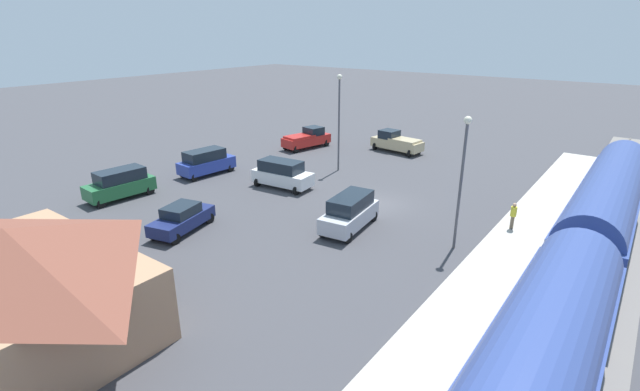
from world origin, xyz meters
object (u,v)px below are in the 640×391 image
Objects in this scene: station_building at (17,282)px; pedestrian_on_platform at (513,214)px; sedan_navy at (182,218)px; suv_green at (120,184)px; light_pole_lot_center at (339,112)px; suv_silver at (350,212)px; suv_blue at (206,162)px; pickup_red at (307,138)px; pickup_tan at (396,142)px; suv_white at (282,174)px; light_pole_near_platform at (462,168)px.

station_building reaches higher than pedestrian_on_platform.
station_building reaches higher than sedan_navy.
suv_green is 18.60m from light_pole_lot_center.
pedestrian_on_platform is 10.09m from suv_silver.
sedan_navy is 0.95× the size of suv_blue.
pickup_red is (6.92, -21.56, 0.15)m from sedan_navy.
pickup_red is at bearing 26.59° from pickup_tan.
station_building is at bearing 107.95° from pickup_red.
pedestrian_on_platform is at bearing 158.12° from pickup_red.
suv_white reaches higher than pickup_red.
pickup_tan is at bearing -53.53° from light_pole_near_platform.
suv_white is 0.65× the size of light_pole_near_platform.
suv_green is at bearing 18.34° from suv_silver.
sedan_navy is 25.82m from pickup_tan.
suv_green is at bearing 67.72° from pickup_tan.
pickup_red is 12.80m from suv_blue.
pedestrian_on_platform is 0.36× the size of sedan_navy.
pickup_red is 1.12× the size of suv_white.
pedestrian_on_platform is 0.22× the size of light_pole_near_platform.
light_pole_lot_center reaches higher than sedan_navy.
suv_silver is at bearing 32.53° from pedestrian_on_platform.
pickup_tan is (-1.49, -25.77, 0.15)m from sedan_navy.
pickup_tan is (-2.01, -15.62, -0.12)m from suv_white.
pickup_red is at bearing -33.27° from light_pole_lot_center.
pickup_red is at bearing -72.21° from sedan_navy.
sedan_navy is 0.95× the size of suv_white.
pickup_tan is 10.03m from light_pole_lot_center.
station_building reaches higher than suv_white.
pickup_red is at bearing -21.88° from pedestrian_on_platform.
pedestrian_on_platform is at bearing -117.37° from light_pole_near_platform.
pedestrian_on_platform is 0.34× the size of suv_silver.
pedestrian_on_platform is at bearing -173.72° from suv_white.
station_building is at bearing 93.08° from pickup_tan.
light_pole_lot_center is (-0.96, -6.58, 4.11)m from suv_white.
light_pole_lot_center is (-0.44, -16.74, 4.38)m from sedan_navy.
suv_silver is 17.80m from suv_green.
suv_white is 15.75m from pickup_tan.
suv_green is at bearing 48.32° from suv_white.
pedestrian_on_platform is 0.34× the size of suv_blue.
pickup_tan reaches higher than sedan_navy.
suv_silver is 1.01× the size of suv_white.
pickup_red is 9.41m from pickup_tan.
suv_silver is 1.01× the size of suv_blue.
pedestrian_on_platform is 0.30× the size of pickup_red.
pedestrian_on_platform is 0.20× the size of light_pole_lot_center.
suv_white is 0.60× the size of light_pole_lot_center.
suv_silver reaches higher than sedan_navy.
suv_silver is (-15.17, 14.93, 0.12)m from pickup_red.
suv_white is (8.77, -3.52, 0.00)m from suv_silver.
suv_silver is at bearing 109.44° from pickup_tan.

